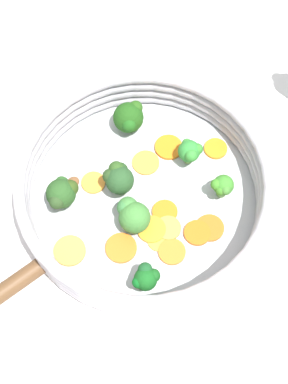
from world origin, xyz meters
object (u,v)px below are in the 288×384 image
Objects in this scene: carrot_slice_9 at (93,183)px; broccoli_floret_3 at (222,186)px; carrot_slice_2 at (169,147)px; carrot_slice_7 at (165,212)px; broccoli_floret_6 at (190,151)px; mushroom_piece_0 at (72,183)px; carrot_slice_3 at (152,229)px; carrot_slice_11 at (216,149)px; carrot_slice_8 at (168,228)px; carrot_slice_1 at (172,252)px; carrot_slice_12 at (70,251)px; broccoli_floret_0 at (62,193)px; broccoli_floret_5 at (129,117)px; skillet at (144,198)px; carrot_slice_5 at (121,248)px; broccoli_floret_4 at (146,278)px; broccoli_floret_2 at (131,214)px; carrot_slice_4 at (159,241)px; carrot_slice_6 at (197,233)px; carrot_slice_10 at (210,228)px; carrot_slice_0 at (146,163)px.

broccoli_floret_3 is at bearing 10.66° from carrot_slice_9.
carrot_slice_9 is (-0.09, -0.09, -0.00)m from carrot_slice_2.
carrot_slice_7 and carrot_slice_9 have the same top height.
broccoli_floret_6 is 0.17m from mushroom_piece_0.
carrot_slice_11 is (0.06, 0.15, -0.00)m from carrot_slice_3.
carrot_slice_8 is 0.13m from carrot_slice_9.
carrot_slice_9 is (-0.13, 0.07, -0.00)m from carrot_slice_1.
carrot_slice_1 is 0.86× the size of carrot_slice_12.
broccoli_floret_5 is at bearing 70.32° from broccoli_floret_0.
skillet is at bearing 140.60° from carrot_slice_8.
carrot_slice_5 is 0.85× the size of broccoli_floret_5.
carrot_slice_3 is at bearing 31.87° from carrot_slice_12.
carrot_slice_12 is at bearing -141.54° from broccoli_floret_3.
broccoli_floret_4 is at bearing -95.32° from carrot_slice_8.
broccoli_floret_2 is 0.10m from mushroom_piece_0.
broccoli_floret_3 is at bearing 51.24° from carrot_slice_8.
carrot_slice_1 is 0.16m from carrot_slice_2.
carrot_slice_2 is 1.32× the size of carrot_slice_4.
carrot_slice_7 is 0.14m from carrot_slice_12.
carrot_slice_6 is at bearing -11.51° from carrot_slice_9.
carrot_slice_8 is at bearing -90.18° from broccoli_floret_6.
carrot_slice_2 is 0.15m from carrot_slice_4.
carrot_slice_10 is 0.11m from broccoli_floret_6.
broccoli_floret_5 is 1.12× the size of broccoli_floret_6.
broccoli_floret_0 reaches higher than carrot_slice_4.
carrot_slice_2 reaches higher than carrot_slice_0.
carrot_slice_8 is 0.14m from carrot_slice_11.
carrot_slice_7 and carrot_slice_8 have the same top height.
broccoli_floret_4 is (-0.06, -0.15, 0.00)m from broccoli_floret_3.
broccoli_floret_6 reaches higher than carrot_slice_3.
carrot_slice_9 is at bearing -146.11° from carrot_slice_11.
carrot_slice_0 is 0.07m from broccoli_floret_5.
carrot_slice_1 and carrot_slice_2 have the same top height.
carrot_slice_2 is at bearing 39.89° from mushroom_piece_0.
carrot_slice_11 is 0.23m from broccoli_floret_0.
carrot_slice_5 is 1.25× the size of carrot_slice_9.
mushroom_piece_0 reaches higher than carrot_slice_1.
carrot_slice_5 is (-0.05, -0.02, 0.00)m from carrot_slice_4.
carrot_slice_4 is (0.03, -0.14, -0.00)m from carrot_slice_2.
carrot_slice_0 is at bearing 34.79° from mushroom_piece_0.
carrot_slice_11 is 0.73× the size of broccoli_floret_2.
carrot_slice_3 is 1.13× the size of carrot_slice_8.
broccoli_floret_5 is 0.10m from broccoli_floret_6.
broccoli_floret_3 is at bearing 17.78° from skillet.
broccoli_floret_4 is (-0.05, -0.09, 0.03)m from carrot_slice_6.
carrot_slice_0 is at bearing 106.26° from broccoli_floret_4.
broccoli_floret_6 is at bearing 65.19° from broccoli_floret_2.
carrot_slice_2 is at bearing 96.97° from broccoli_floret_4.
carrot_slice_10 is at bearing 39.13° from carrot_slice_6.
broccoli_floret_4 reaches higher than skillet.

